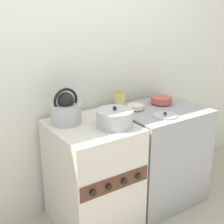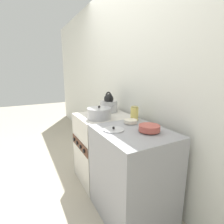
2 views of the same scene
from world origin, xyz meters
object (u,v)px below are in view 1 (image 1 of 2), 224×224
Objects in this scene: kettle at (67,110)px; storage_jar at (120,100)px; cooking_pot at (115,118)px; small_ceramic_bowl at (136,107)px; loose_pot_lid at (165,115)px; stove at (93,176)px; enamel_bowl at (161,100)px.

kettle is 1.79× the size of storage_jar.
cooking_pot is 2.05× the size of small_ceramic_bowl.
cooking_pot reaches higher than loose_pot_lid.
kettle reaches higher than stove.
enamel_bowl reaches higher than stove.
storage_jar is at bearing 49.71° from cooking_pot.
stove is 0.51m from cooking_pot.
storage_jar is (0.25, 0.30, 0.02)m from cooking_pot.
cooking_pot is at bearing -150.26° from small_ceramic_bowl.
kettle reaches higher than enamel_bowl.
enamel_bowl is 0.96× the size of loose_pot_lid.
loose_pot_lid is at bearing -68.78° from small_ceramic_bowl.
cooking_pot reaches higher than small_ceramic_bowl.
loose_pot_lid is at bearing -23.95° from kettle.
storage_jar reaches higher than small_ceramic_bowl.
cooking_pot is 0.65m from enamel_bowl.
loose_pot_lid is (0.56, -0.17, 0.43)m from stove.
kettle is at bearing 174.45° from small_ceramic_bowl.
storage_jar reaches higher than cooking_pot.
kettle is 0.36m from cooking_pot.
storage_jar is (-0.37, 0.10, 0.04)m from enamel_bowl.
cooking_pot is 1.46× the size of enamel_bowl.
enamel_bowl is (0.87, -0.06, -0.06)m from kettle.
storage_jar is at bearing 5.29° from kettle.
loose_pot_lid is (0.69, -0.30, -0.09)m from kettle.
enamel_bowl is at bearing 53.28° from loose_pot_lid.
cooking_pot is at bearing -44.70° from kettle.
small_ceramic_bowl reaches higher than loose_pot_lid.
cooking_pot is 1.40× the size of loose_pot_lid.
small_ceramic_bowl is at bearing -50.47° from storage_jar.
kettle reaches higher than loose_pot_lid.
enamel_bowl is (0.75, 0.08, 0.46)m from stove.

